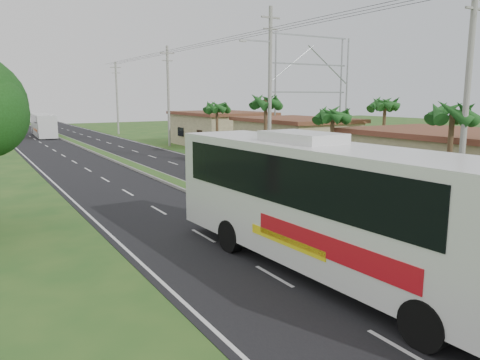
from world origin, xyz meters
TOP-DOWN VIEW (x-y plane):
  - ground at (0.00, 0.00)m, footprint 180.00×180.00m
  - road_asphalt at (0.00, 20.00)m, footprint 14.00×160.00m
  - median_strip at (0.00, 20.00)m, footprint 1.20×160.00m
  - lane_edge_left at (-6.70, 20.00)m, footprint 0.12×160.00m
  - lane_edge_right at (6.70, 20.00)m, footprint 0.12×160.00m
  - shop_near at (14.00, 6.00)m, footprint 8.60×12.60m
  - shop_mid at (14.00, 22.00)m, footprint 7.60×10.60m
  - shop_far at (14.00, 36.00)m, footprint 8.60×11.60m
  - palm_verge_a at (9.00, 3.00)m, footprint 2.40×2.40m
  - palm_verge_b at (9.40, 12.00)m, footprint 2.40×2.40m
  - palm_verge_c at (8.80, 19.00)m, footprint 2.40×2.40m
  - palm_verge_d at (9.30, 28.00)m, footprint 2.40×2.40m
  - palm_behind_shop at (17.50, 15.00)m, footprint 2.40×2.40m
  - utility_pole_a at (8.50, 2.00)m, footprint 1.60×0.28m
  - utility_pole_b at (8.47, 18.00)m, footprint 3.20×0.28m
  - utility_pole_c at (8.50, 38.00)m, footprint 1.60×0.28m
  - utility_pole_d at (8.50, 58.00)m, footprint 1.60×0.28m
  - billboard_lattice at (22.00, 30.00)m, footprint 10.18×1.18m
  - coach_bus_main at (-2.01, -0.73)m, footprint 3.56×13.84m
  - coach_bus_far at (-1.80, 58.52)m, footprint 2.77×10.80m
  - motorcyclist at (-0.31, 7.55)m, footprint 1.68×1.03m

SIDE VIEW (x-z plane):
  - ground at x=0.00m, z-range 0.00..0.00m
  - lane_edge_left at x=-6.70m, z-range 0.00..0.00m
  - lane_edge_right at x=6.70m, z-range 0.00..0.00m
  - road_asphalt at x=0.00m, z-range 0.00..0.02m
  - median_strip at x=0.00m, z-range 0.01..0.20m
  - motorcyclist at x=-0.31m, z-range -0.30..1.85m
  - coach_bus_far at x=-1.80m, z-range 0.21..3.33m
  - shop_near at x=14.00m, z-range 0.02..3.54m
  - shop_mid at x=14.00m, z-range 0.02..3.69m
  - shop_far at x=14.00m, z-range 0.02..3.84m
  - coach_bus_main at x=-2.01m, z-range 0.22..4.65m
  - palm_verge_b at x=9.40m, z-range 1.83..6.88m
  - palm_verge_d at x=9.30m, z-range 1.92..7.17m
  - palm_verge_a at x=9.00m, z-range 2.02..7.47m
  - palm_behind_shop at x=17.50m, z-range 2.11..7.76m
  - palm_verge_c at x=8.80m, z-range 2.20..8.05m
  - utility_pole_d at x=8.50m, z-range 0.17..10.67m
  - utility_pole_a at x=8.50m, z-range 0.17..11.17m
  - utility_pole_c at x=8.50m, z-range 0.17..11.17m
  - utility_pole_b at x=8.47m, z-range 0.26..12.26m
  - billboard_lattice at x=22.00m, z-range 0.79..12.86m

